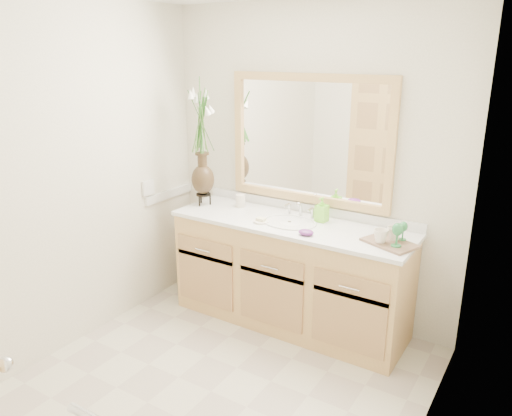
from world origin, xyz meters
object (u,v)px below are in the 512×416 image
Objects in this scene: soap_bottle at (322,211)px; flower_vase at (201,131)px; tumbler at (240,201)px; tray at (390,243)px.

flower_vase is at bearing -166.89° from soap_bottle.
tumbler is at bearing 21.60° from flower_vase.
flower_vase is 1.69m from tray.
soap_bottle is at bearing -175.53° from tray.
tumbler is (0.29, 0.11, -0.56)m from flower_vase.
soap_bottle is 0.50× the size of tray.
flower_vase is 0.64m from tumbler.
soap_bottle reaches higher than tray.
tray is (1.58, -0.05, -0.60)m from flower_vase.
soap_bottle is at bearing 7.69° from flower_vase.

